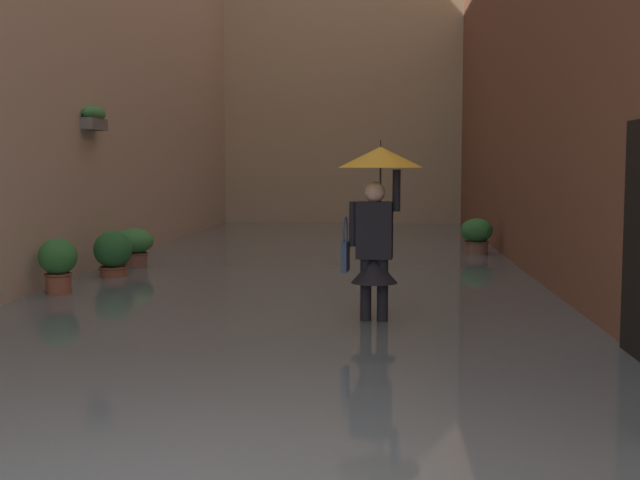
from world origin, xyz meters
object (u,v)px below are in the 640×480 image
object	(u,v)px
potted_plant_near_right	(113,255)
person_wading	(377,205)
potted_plant_mid_left	(477,236)
potted_plant_far_right	(58,265)
potted_plant_mid_right	(134,248)

from	to	relation	value
potted_plant_near_right	person_wading	bearing A→B (deg)	140.08
potted_plant_near_right	potted_plant_mid_left	xyz separation A→B (m)	(-5.81, -3.68, -0.00)
potted_plant_near_right	potted_plant_far_right	world-z (taller)	potted_plant_far_right
potted_plant_near_right	potted_plant_mid_right	distance (m)	1.17
potted_plant_mid_left	potted_plant_mid_right	size ratio (longest dim) A/B	1.03
potted_plant_far_right	potted_plant_mid_left	bearing A→B (deg)	-138.10
person_wading	potted_plant_mid_left	distance (m)	7.30
potted_plant_near_right	potted_plant_mid_left	distance (m)	6.88
potted_plant_far_right	potted_plant_mid_left	xyz separation A→B (m)	(-5.99, -5.37, -0.05)
person_wading	potted_plant_far_right	world-z (taller)	person_wading
potted_plant_near_right	potted_plant_far_right	xyz separation A→B (m)	(0.18, 1.69, 0.04)
person_wading	potted_plant_near_right	bearing A→B (deg)	-39.92
potted_plant_far_right	potted_plant_mid_left	distance (m)	8.04
person_wading	potted_plant_mid_left	size ratio (longest dim) A/B	2.60
potted_plant_near_right	potted_plant_far_right	bearing A→B (deg)	83.99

